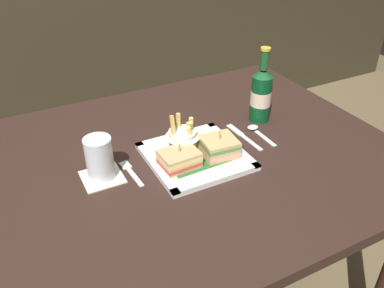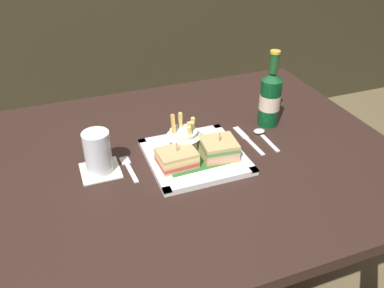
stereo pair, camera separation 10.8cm
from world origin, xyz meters
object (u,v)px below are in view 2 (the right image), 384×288
Objects in this scene: dining_table at (189,190)px; spoon at (262,134)px; square_plate at (195,157)px; beer_bottle at (270,98)px; sandwich_half_right at (219,148)px; sandwich_half_left at (177,158)px; knife at (247,139)px; fork at (129,167)px; fries_cup at (184,136)px; water_glass at (98,154)px.

dining_table is 0.27m from spoon.
beer_bottle is (0.28, 0.10, 0.08)m from square_plate.
sandwich_half_right reaches higher than square_plate.
sandwich_half_left is 0.25m from knife.
sandwich_half_right reaches higher than fork.
fries_cup is at bearing 119.31° from dining_table.
fork is (-0.18, 0.02, -0.00)m from square_plate.
water_glass reaches higher than square_plate.
fork is at bearing 159.03° from sandwich_half_left.
beer_bottle is 1.87× the size of spoon.
water_glass is (-0.31, 0.06, 0.02)m from sandwich_half_right.
sandwich_half_right is 0.42× the size of beer_bottle.
fries_cup reaches higher than square_plate.
fork is at bearing -177.42° from knife.
spoon is at bearing 2.92° from fork.
sandwich_half_left reaches higher than square_plate.
knife is (0.12, 0.06, -0.03)m from sandwich_half_right.
beer_bottle is at bearing 14.24° from dining_table.
sandwich_half_right is 0.19m from spoon.
dining_table is 0.18m from sandwich_half_right.
square_plate is 2.50× the size of sandwich_half_left.
beer_bottle is 0.54m from water_glass.
square_plate is at bearing 20.98° from sandwich_half_left.
square_plate is 1.53× the size of knife.
sandwich_half_right is 0.32m from water_glass.
beer_bottle reaches higher than fork.
fries_cup is at bearing 179.73° from spoon.
dining_table is 9.18× the size of spoon.
fries_cup is at bearing 2.73° from water_glass.
fries_cup reaches higher than sandwich_half_right.
knife reaches higher than dining_table.
water_glass reaches higher than fork.
spoon is (0.48, 0.01, -0.05)m from water_glass.
dining_table is 4.90× the size of beer_bottle.
beer_bottle is 1.91× the size of fork.
fries_cup reaches higher than water_glass.
knife is at bearing -174.63° from spoon.
square_plate is 0.07m from fries_cup.
square_plate reaches higher than spoon.
dining_table is 6.99× the size of knife.
spoon is at bearing 3.71° from dining_table.
dining_table is 0.31m from water_glass.
sandwich_half_right is 0.80× the size of fork.
fries_cup is 0.20m from knife.
dining_table is at bearing -1.26° from water_glass.
spoon is at bearing -131.59° from beer_bottle.
water_glass reaches higher than sandwich_half_right.
fork is (0.07, -0.01, -0.05)m from water_glass.
spoon is at bearing 5.37° from knife.
square_plate is 2.05× the size of fork.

